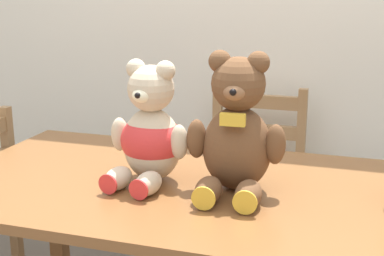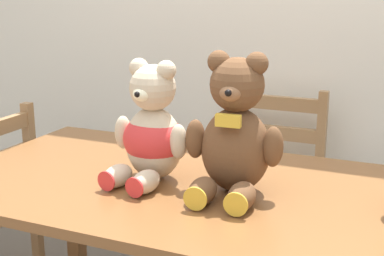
# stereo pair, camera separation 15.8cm
# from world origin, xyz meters

# --- Properties ---
(wall_back) EXTENTS (8.00, 0.04, 2.60)m
(wall_back) POSITION_xyz_m (0.00, 1.45, 1.30)
(wall_back) COLOR silver
(wall_back) RESTS_ON ground_plane
(dining_table) EXTENTS (1.58, 0.84, 0.78)m
(dining_table) POSITION_xyz_m (0.00, 0.42, 0.68)
(dining_table) COLOR brown
(dining_table) RESTS_ON ground_plane
(wooden_chair_behind) EXTENTS (0.43, 0.43, 0.93)m
(wooden_chair_behind) POSITION_xyz_m (0.02, 1.16, 0.47)
(wooden_chair_behind) COLOR #997047
(wooden_chair_behind) RESTS_ON ground_plane
(teddy_bear_left) EXTENTS (0.26, 0.28, 0.37)m
(teddy_bear_left) POSITION_xyz_m (-0.15, 0.41, 0.93)
(teddy_bear_left) COLOR beige
(teddy_bear_left) RESTS_ON dining_table
(teddy_bear_right) EXTENTS (0.29, 0.29, 0.41)m
(teddy_bear_right) POSITION_xyz_m (0.12, 0.41, 0.96)
(teddy_bear_right) COLOR brown
(teddy_bear_right) RESTS_ON dining_table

